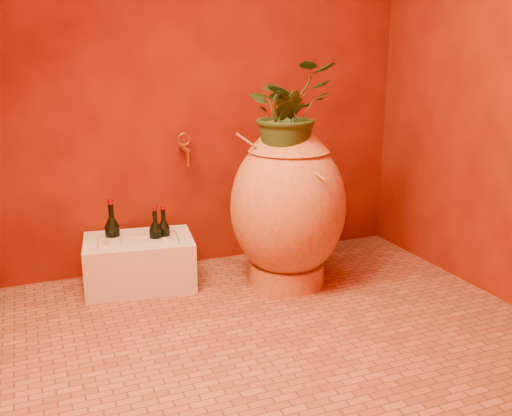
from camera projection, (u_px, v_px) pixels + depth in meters
name	position (u px, v px, depth m)	size (l,w,h in m)	color
floor	(276.00, 326.00, 2.76)	(2.50, 2.50, 0.00)	brown
wall_back	(208.00, 57.00, 3.32)	(2.50, 0.02, 2.50)	#530D04
wall_right	(503.00, 58.00, 2.88)	(0.02, 2.00, 2.50)	#530D04
amphora	(288.00, 206.00, 3.16)	(0.70, 0.70, 0.92)	#C98338
stone_basin	(140.00, 263.00, 3.21)	(0.64, 0.48, 0.28)	beige
wine_bottle_a	(113.00, 239.00, 3.17)	(0.09, 0.09, 0.35)	black
wine_bottle_b	(164.00, 238.00, 3.25)	(0.07, 0.07, 0.30)	black
wine_bottle_c	(156.00, 240.00, 3.20)	(0.07, 0.07, 0.30)	black
wall_tap	(185.00, 148.00, 3.30)	(0.08, 0.17, 0.18)	#AB6F27
plant_main	(288.00, 111.00, 3.00)	(0.47, 0.41, 0.52)	#223F16
plant_side	(283.00, 124.00, 2.99)	(0.20, 0.16, 0.36)	#223F16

